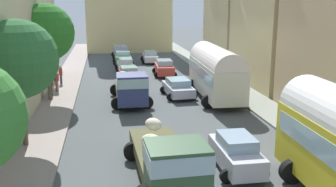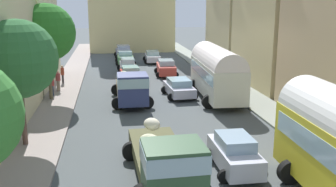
# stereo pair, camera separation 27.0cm
# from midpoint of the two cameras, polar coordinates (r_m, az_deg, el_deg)

# --- Properties ---
(ground_plane) EXTENTS (154.00, 154.00, 0.00)m
(ground_plane) POSITION_cam_midpoint_polar(r_m,az_deg,el_deg) (34.22, -3.09, 1.02)
(ground_plane) COLOR #4A5051
(sidewalk_left) EXTENTS (2.50, 70.00, 0.14)m
(sidewalk_left) POSITION_cam_midpoint_polar(r_m,az_deg,el_deg) (34.21, -15.26, 0.67)
(sidewalk_left) COLOR gray
(sidewalk_left) RESTS_ON ground
(sidewalk_right) EXTENTS (2.50, 70.00, 0.14)m
(sidewalk_right) POSITION_cam_midpoint_polar(r_m,az_deg,el_deg) (35.70, 8.55, 1.52)
(sidewalk_right) COLOR gray
(sidewalk_right) RESTS_ON ground
(building_left_2) EXTENTS (5.75, 11.18, 8.63)m
(building_left_2) POSITION_cam_midpoint_polar(r_m,az_deg,el_deg) (36.62, -21.37, 7.82)
(building_left_2) COLOR beige
(building_left_2) RESTS_ON ground
(building_right_2) EXTENTS (6.11, 10.03, 11.02)m
(building_right_2) POSITION_cam_midpoint_polar(r_m,az_deg,el_deg) (35.41, 15.75, 10.01)
(building_right_2) COLOR #D1BC85
(building_right_2) RESTS_ON ground
(building_right_3) EXTENTS (6.17, 9.63, 10.59)m
(building_right_3) POSITION_cam_midpoint_polar(r_m,az_deg,el_deg) (45.20, 10.09, 10.68)
(building_right_3) COLOR #CBB986
(building_right_3) RESTS_ON ground
(distant_church) EXTENTS (12.29, 6.14, 20.00)m
(distant_church) POSITION_cam_midpoint_polar(r_m,az_deg,el_deg) (58.93, -5.99, 12.73)
(distant_church) COLOR tan
(distant_church) RESTS_ON ground
(parked_bus_1) EXTENTS (3.52, 8.95, 4.01)m
(parked_bus_1) POSITION_cam_midpoint_polar(r_m,az_deg,el_deg) (29.71, 6.74, 3.37)
(parked_bus_1) COLOR beige
(parked_bus_1) RESTS_ON ground
(cargo_truck_0) EXTENTS (3.19, 7.42, 2.50)m
(cargo_truck_0) POSITION_cam_midpoint_polar(r_m,az_deg,el_deg) (15.50, -0.51, -9.72)
(cargo_truck_0) COLOR #2F4E32
(cargo_truck_0) RESTS_ON ground
(cargo_truck_1) EXTENTS (2.95, 7.16, 2.49)m
(cargo_truck_1) POSITION_cam_midpoint_polar(r_m,az_deg,el_deg) (28.07, -5.74, 0.93)
(cargo_truck_1) COLOR navy
(cargo_truck_1) RESTS_ON ground
(car_0) EXTENTS (2.34, 3.71, 1.54)m
(car_0) POSITION_cam_midpoint_polar(r_m,az_deg,el_deg) (35.64, -5.98, 2.74)
(car_0) COLOR red
(car_0) RESTS_ON ground
(car_1) EXTENTS (2.17, 4.29, 1.51)m
(car_1) POSITION_cam_midpoint_polar(r_m,az_deg,el_deg) (41.06, -6.45, 4.12)
(car_1) COLOR silver
(car_1) RESTS_ON ground
(car_2) EXTENTS (2.38, 3.79, 1.59)m
(car_2) POSITION_cam_midpoint_polar(r_m,az_deg,el_deg) (46.48, -6.82, 5.26)
(car_2) COLOR #518A51
(car_2) RESTS_ON ground
(car_3) EXTENTS (2.48, 4.36, 1.65)m
(car_3) POSITION_cam_midpoint_polar(r_m,az_deg,el_deg) (51.92, -7.10, 6.13)
(car_3) COLOR slate
(car_3) RESTS_ON ground
(car_4) EXTENTS (2.15, 3.70, 1.63)m
(car_4) POSITION_cam_midpoint_polar(r_m,az_deg,el_deg) (17.57, 9.53, -8.62)
(car_4) COLOR silver
(car_4) RESTS_ON ground
(car_5) EXTENTS (2.53, 4.15, 1.43)m
(car_5) POSITION_cam_midpoint_polar(r_m,az_deg,el_deg) (30.46, 1.22, 0.88)
(car_5) COLOR silver
(car_5) RESTS_ON ground
(car_6) EXTENTS (2.38, 4.14, 1.61)m
(car_6) POSITION_cam_midpoint_polar(r_m,az_deg,el_deg) (39.09, -0.76, 3.81)
(car_6) COLOR #AD362C
(car_6) RESTS_ON ground
(car_7) EXTENTS (2.33, 4.26, 1.42)m
(car_7) POSITION_cam_midpoint_polar(r_m,az_deg,el_deg) (47.57, -2.79, 5.43)
(car_7) COLOR silver
(car_7) RESTS_ON ground
(pedestrian_0) EXTENTS (0.48, 0.48, 1.73)m
(pedestrian_0) POSITION_cam_midpoint_polar(r_m,az_deg,el_deg) (31.40, -17.11, 1.13)
(pedestrian_0) COLOR #293342
(pedestrian_0) RESTS_ON ground
(pedestrian_1) EXTENTS (0.40, 0.40, 1.77)m
(pedestrian_1) POSITION_cam_midpoint_polar(r_m,az_deg,el_deg) (35.89, -15.68, 2.79)
(pedestrian_1) COLOR #413B3D
(pedestrian_1) RESTS_ON ground
(pedestrian_2) EXTENTS (0.46, 0.46, 1.82)m
(pedestrian_2) POSITION_cam_midpoint_polar(r_m,az_deg,el_deg) (32.93, -16.26, 1.83)
(pedestrian_2) COLOR #7B6857
(pedestrian_2) RESTS_ON ground
(roadside_tree_1) EXTENTS (3.92, 3.92, 6.54)m
(roadside_tree_1) POSITION_cam_midpoint_polar(r_m,az_deg,el_deg) (20.48, -21.47, 4.68)
(roadside_tree_1) COLOR brown
(roadside_tree_1) RESTS_ON ground
(roadside_tree_2) EXTENTS (4.19, 4.19, 7.23)m
(roadside_tree_2) POSITION_cam_midpoint_polar(r_m,az_deg,el_deg) (29.82, -17.82, 8.51)
(roadside_tree_2) COLOR brown
(roadside_tree_2) RESTS_ON ground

